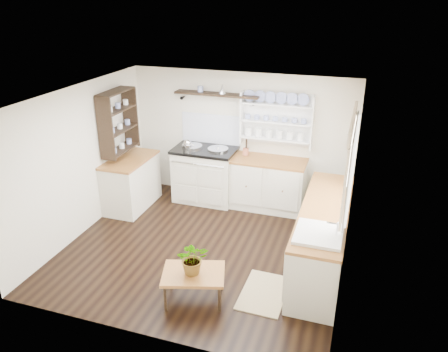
{
  "coord_description": "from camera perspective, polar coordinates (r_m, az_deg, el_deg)",
  "views": [
    {
      "loc": [
        2.03,
        -5.23,
        3.58
      ],
      "look_at": [
        0.23,
        0.25,
        1.1
      ],
      "focal_mm": 35.0,
      "sensor_mm": 36.0,
      "label": 1
    }
  ],
  "objects": [
    {
      "name": "belfast_sink",
      "position": [
        5.37,
        12.15,
        -8.52
      ],
      "size": [
        0.55,
        0.6,
        0.45
      ],
      "color": "white",
      "rests_on": "right_cabinets"
    },
    {
      "name": "center_table",
      "position": [
        5.47,
        -4.0,
        -12.86
      ],
      "size": [
        0.87,
        0.73,
        0.41
      ],
      "rotation": [
        0.0,
        0.0,
        0.29
      ],
      "color": "brown",
      "rests_on": "floor"
    },
    {
      "name": "wall_back",
      "position": [
        7.8,
        2.2,
        5.1
      ],
      "size": [
        4.0,
        0.02,
        2.3
      ],
      "primitive_type": "cube",
      "color": "silver",
      "rests_on": "ground"
    },
    {
      "name": "right_cabinets",
      "position": [
        6.19,
        12.73,
        -7.67
      ],
      "size": [
        0.62,
        2.43,
        0.9
      ],
      "color": "beige",
      "rests_on": "floor"
    },
    {
      "name": "floor",
      "position": [
        6.66,
        -2.58,
        -9.3
      ],
      "size": [
        4.0,
        3.8,
        0.01
      ],
      "primitive_type": "cube",
      "color": "black",
      "rests_on": "ground"
    },
    {
      "name": "window",
      "position": [
        5.75,
        16.21,
        1.76
      ],
      "size": [
        0.08,
        1.55,
        1.22
      ],
      "color": "white",
      "rests_on": "wall_right"
    },
    {
      "name": "high_shelf",
      "position": [
        7.6,
        -0.92,
        10.56
      ],
      "size": [
        1.5,
        0.29,
        0.16
      ],
      "color": "black",
      "rests_on": "wall_back"
    },
    {
      "name": "plate_rack",
      "position": [
        7.5,
        6.98,
        7.44
      ],
      "size": [
        1.2,
        0.22,
        0.9
      ],
      "color": "white",
      "rests_on": "wall_back"
    },
    {
      "name": "left_cabinets",
      "position": [
        7.83,
        -12.02,
        -0.77
      ],
      "size": [
        0.62,
        1.13,
        0.9
      ],
      "color": "beige",
      "rests_on": "floor"
    },
    {
      "name": "wall_left",
      "position": [
        7.04,
        -18.19,
        1.85
      ],
      "size": [
        0.02,
        3.8,
        2.3
      ],
      "primitive_type": "cube",
      "color": "silver",
      "rests_on": "ground"
    },
    {
      "name": "floor_rug",
      "position": [
        5.79,
        5.23,
        -14.95
      ],
      "size": [
        0.57,
        0.86,
        0.02
      ],
      "primitive_type": "cube",
      "rotation": [
        0.0,
        0.0,
        -0.02
      ],
      "color": "#81664B",
      "rests_on": "floor"
    },
    {
      "name": "aga_cooker",
      "position": [
        7.9,
        -2.44,
        0.31
      ],
      "size": [
        1.1,
        0.76,
        1.02
      ],
      "color": "beige",
      "rests_on": "floor"
    },
    {
      "name": "utensil_crock",
      "position": [
        7.62,
        2.84,
        3.2
      ],
      "size": [
        0.1,
        0.1,
        0.12
      ],
      "primitive_type": "cylinder",
      "color": "#A6573C",
      "rests_on": "back_cabinets"
    },
    {
      "name": "back_cabinets",
      "position": [
        7.64,
        5.82,
        -0.95
      ],
      "size": [
        1.27,
        0.63,
        0.9
      ],
      "color": "beige",
      "rests_on": "floor"
    },
    {
      "name": "ceiling",
      "position": [
        5.75,
        -2.99,
        10.38
      ],
      "size": [
        4.0,
        3.8,
        0.01
      ],
      "primitive_type": "cube",
      "color": "white",
      "rests_on": "wall_back"
    },
    {
      "name": "kettle",
      "position": [
        7.7,
        -4.78,
        3.94
      ],
      "size": [
        0.18,
        0.18,
        0.22
      ],
      "primitive_type": null,
      "color": "silver",
      "rests_on": "aga_cooker"
    },
    {
      "name": "left_shelving",
      "position": [
        7.53,
        -13.64,
        6.96
      ],
      "size": [
        0.28,
        0.8,
        1.05
      ],
      "primitive_type": "cube",
      "color": "black",
      "rests_on": "wall_left"
    },
    {
      "name": "wall_right",
      "position": [
        5.77,
        16.17,
        -2.65
      ],
      "size": [
        0.02,
        3.8,
        2.3
      ],
      "primitive_type": "cube",
      "color": "silver",
      "rests_on": "ground"
    },
    {
      "name": "potted_plant",
      "position": [
        5.33,
        -4.07,
        -10.65
      ],
      "size": [
        0.47,
        0.45,
        0.42
      ],
      "primitive_type": "imported",
      "rotation": [
        0.0,
        0.0,
        0.42
      ],
      "color": "#3F7233",
      "rests_on": "center_table"
    }
  ]
}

